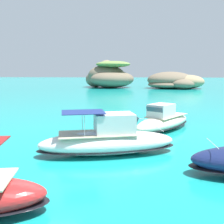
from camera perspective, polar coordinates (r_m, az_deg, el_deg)
ground_plane at (r=13.80m, az=-13.09°, el=-15.44°), size 400.00×400.00×0.00m
islet_large at (r=89.96m, az=-0.87°, el=7.52°), size 19.09×20.76×8.86m
islet_small at (r=87.40m, az=12.71°, el=6.18°), size 20.91×18.73×5.11m
motorboat_white at (r=18.40m, az=-0.80°, el=-5.96°), size 9.76×5.06×2.93m
motorboat_cream at (r=26.09m, az=10.59°, el=-1.92°), size 7.07×8.38×2.51m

